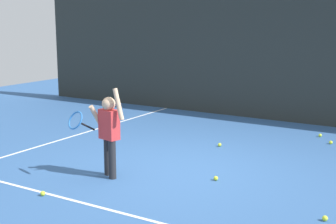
# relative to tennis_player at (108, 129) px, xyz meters

# --- Properties ---
(ground_plane) EXTENTS (20.00, 20.00, 0.00)m
(ground_plane) POSITION_rel_tennis_player_xyz_m (0.77, 0.89, -0.73)
(ground_plane) COLOR #335B93
(court_line_baseline) EXTENTS (9.00, 0.05, 0.00)m
(court_line_baseline) POSITION_rel_tennis_player_xyz_m (0.77, -0.99, -0.72)
(court_line_baseline) COLOR white
(court_line_baseline) RESTS_ON ground
(court_line_sideline) EXTENTS (0.05, 9.00, 0.00)m
(court_line_sideline) POSITION_rel_tennis_player_xyz_m (-2.19, 1.89, -0.72)
(court_line_sideline) COLOR white
(court_line_sideline) RESTS_ON ground
(back_fence_windscreen) EXTENTS (13.65, 0.08, 3.51)m
(back_fence_windscreen) POSITION_rel_tennis_player_xyz_m (0.77, 5.23, 1.03)
(back_fence_windscreen) COLOR #282D2B
(back_fence_windscreen) RESTS_ON ground
(fence_post_0) EXTENTS (0.09, 0.09, 3.66)m
(fence_post_0) POSITION_rel_tennis_player_xyz_m (-5.91, 5.29, 1.11)
(fence_post_0) COLOR slate
(fence_post_0) RESTS_ON ground
(fence_post_1) EXTENTS (0.09, 0.09, 3.66)m
(fence_post_1) POSITION_rel_tennis_player_xyz_m (0.77, 5.29, 1.11)
(fence_post_1) COLOR slate
(fence_post_1) RESTS_ON ground
(tennis_player) EXTENTS (0.81, 0.57, 1.35)m
(tennis_player) POSITION_rel_tennis_player_xyz_m (0.00, 0.00, 0.00)
(tennis_player) COLOR #232326
(tennis_player) RESTS_ON ground
(tennis_ball_2) EXTENTS (0.07, 0.07, 0.07)m
(tennis_ball_2) POSITION_rel_tennis_player_xyz_m (-0.26, -1.08, -0.69)
(tennis_ball_2) COLOR #CCE033
(tennis_ball_2) RESTS_ON ground
(tennis_ball_3) EXTENTS (0.07, 0.07, 0.07)m
(tennis_ball_3) POSITION_rel_tennis_player_xyz_m (-3.01, 3.34, -0.69)
(tennis_ball_3) COLOR #CCE033
(tennis_ball_3) RESTS_ON ground
(tennis_ball_4) EXTENTS (0.07, 0.07, 0.07)m
(tennis_ball_4) POSITION_rel_tennis_player_xyz_m (1.44, 0.68, -0.69)
(tennis_ball_4) COLOR #CCE033
(tennis_ball_4) RESTS_ON ground
(tennis_ball_5) EXTENTS (0.07, 0.07, 0.07)m
(tennis_ball_5) POSITION_rel_tennis_player_xyz_m (2.07, 4.13, -0.69)
(tennis_ball_5) COLOR #CCE033
(tennis_ball_5) RESTS_ON ground
(tennis_ball_6) EXTENTS (0.07, 0.07, 0.07)m
(tennis_ball_6) POSITION_rel_tennis_player_xyz_m (0.67, 2.42, -0.69)
(tennis_ball_6) COLOR #CCE033
(tennis_ball_6) RESTS_ON ground
(tennis_ball_7) EXTENTS (0.07, 0.07, 0.07)m
(tennis_ball_7) POSITION_rel_tennis_player_xyz_m (2.38, 3.67, -0.69)
(tennis_ball_7) COLOR #CCE033
(tennis_ball_7) RESTS_ON ground
(tennis_ball_8) EXTENTS (0.07, 0.07, 0.07)m
(tennis_ball_8) POSITION_rel_tennis_player_xyz_m (3.15, 0.06, -0.69)
(tennis_ball_8) COLOR #CCE033
(tennis_ball_8) RESTS_ON ground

